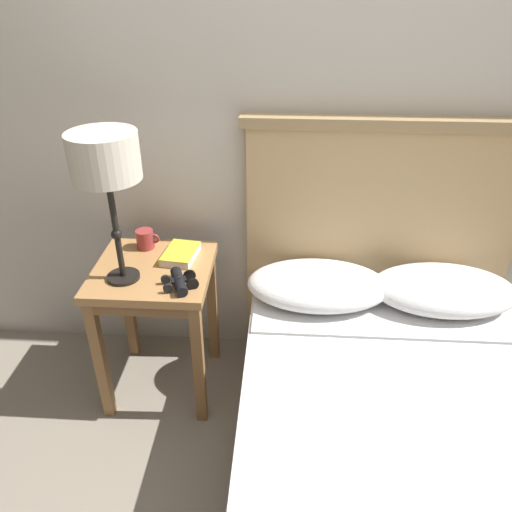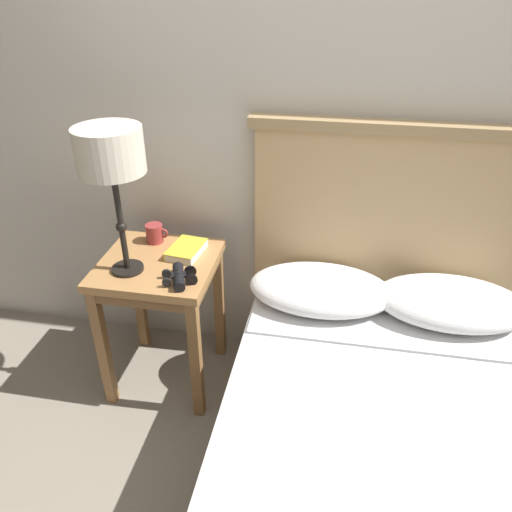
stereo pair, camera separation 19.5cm
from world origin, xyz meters
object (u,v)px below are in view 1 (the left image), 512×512
object	(u,v)px
nightstand	(155,288)
binoculars_pair	(179,282)
table_lamp	(105,161)
bed	(398,443)
book_on_nightstand	(180,254)
coffee_mug	(145,239)

from	to	relation	value
nightstand	binoculars_pair	xyz separation A→B (m)	(0.14, -0.13, 0.13)
nightstand	table_lamp	xyz separation A→B (m)	(-0.09, -0.09, 0.59)
nightstand	bed	world-z (taller)	bed
nightstand	bed	bearing A→B (deg)	-28.69
book_on_nightstand	binoculars_pair	size ratio (longest dim) A/B	1.23
nightstand	coffee_mug	bearing A→B (deg)	112.29
nightstand	book_on_nightstand	bearing A→B (deg)	39.81
table_lamp	coffee_mug	bearing A→B (deg)	83.46
binoculars_pair	coffee_mug	world-z (taller)	coffee_mug
bed	binoculars_pair	size ratio (longest dim) A/B	11.42
nightstand	coffee_mug	world-z (taller)	coffee_mug
binoculars_pair	nightstand	bearing A→B (deg)	136.80
coffee_mug	binoculars_pair	bearing A→B (deg)	-54.76
bed	table_lamp	world-z (taller)	table_lamp
nightstand	binoculars_pair	distance (m)	0.23
bed	binoculars_pair	world-z (taller)	bed
nightstand	table_lamp	size ratio (longest dim) A/B	1.09
bed	coffee_mug	world-z (taller)	bed
coffee_mug	book_on_nightstand	bearing A→B (deg)	-24.37
coffee_mug	table_lamp	bearing A→B (deg)	-96.54
table_lamp	coffee_mug	size ratio (longest dim) A/B	5.75
nightstand	coffee_mug	distance (m)	0.23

